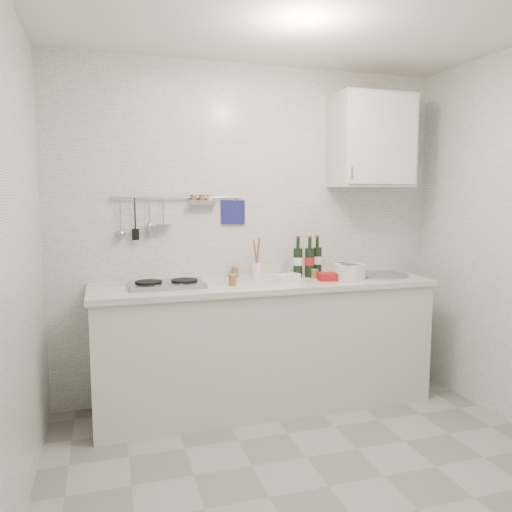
{
  "coord_description": "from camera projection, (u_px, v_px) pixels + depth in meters",
  "views": [
    {
      "loc": [
        -1.1,
        -2.26,
        1.53
      ],
      "look_at": [
        -0.13,
        0.9,
        1.13
      ],
      "focal_mm": 35.0,
      "sensor_mm": 36.0,
      "label": 1
    }
  ],
  "objects": [
    {
      "name": "back_wall",
      "position": [
        253.0,
        233.0,
        3.82
      ],
      "size": [
        3.0,
        0.02,
        2.5
      ],
      "primitive_type": "cube",
      "color": "silver",
      "rests_on": "floor"
    },
    {
      "name": "plate_stack_sink",
      "position": [
        348.0,
        272.0,
        3.71
      ],
      "size": [
        0.3,
        0.29,
        0.11
      ],
      "rotation": [
        0.0,
        0.0,
        0.27
      ],
      "color": "white",
      "rests_on": "counter"
    },
    {
      "name": "wall_cabinet",
      "position": [
        372.0,
        141.0,
        3.83
      ],
      "size": [
        0.6,
        0.38,
        0.7
      ],
      "color": "beige",
      "rests_on": "back_wall"
    },
    {
      "name": "utensil_crock",
      "position": [
        257.0,
        269.0,
        3.71
      ],
      "size": [
        0.08,
        0.08,
        0.31
      ],
      "rotation": [
        0.0,
        0.0,
        0.24
      ],
      "color": "white",
      "rests_on": "counter"
    },
    {
      "name": "wine_bottles",
      "position": [
        308.0,
        256.0,
        3.79
      ],
      "size": [
        0.24,
        0.11,
        0.31
      ],
      "rotation": [
        0.0,
        0.0,
        0.11
      ],
      "color": "black",
      "rests_on": "counter"
    },
    {
      "name": "jar_c",
      "position": [
        315.0,
        273.0,
        3.74
      ],
      "size": [
        0.06,
        0.06,
        0.07
      ],
      "rotation": [
        0.0,
        0.0,
        -0.22
      ],
      "color": "brown",
      "rests_on": "counter"
    },
    {
      "name": "wall_rail",
      "position": [
        175.0,
        211.0,
        3.6
      ],
      "size": [
        0.98,
        0.09,
        0.34
      ],
      "color": "#93969B",
      "rests_on": "back_wall"
    },
    {
      "name": "counter",
      "position": [
        266.0,
        347.0,
        3.64
      ],
      "size": [
        2.44,
        0.64,
        0.96
      ],
      "color": "beige",
      "rests_on": "floor"
    },
    {
      "name": "floor",
      "position": [
        329.0,
        486.0,
        2.64
      ],
      "size": [
        3.0,
        3.0,
        0.0
      ],
      "primitive_type": "plane",
      "color": "slate",
      "rests_on": "ground"
    },
    {
      "name": "jar_b",
      "position": [
        309.0,
        271.0,
        3.82
      ],
      "size": [
        0.06,
        0.06,
        0.07
      ],
      "rotation": [
        0.0,
        0.0,
        0.12
      ],
      "color": "brown",
      "rests_on": "counter"
    },
    {
      "name": "jar_d",
      "position": [
        233.0,
        280.0,
        3.42
      ],
      "size": [
        0.06,
        0.06,
        0.08
      ],
      "rotation": [
        0.0,
        0.0,
        0.02
      ],
      "color": "brown",
      "rests_on": "counter"
    },
    {
      "name": "plate_stack_hob",
      "position": [
        178.0,
        284.0,
        3.4
      ],
      "size": [
        0.33,
        0.32,
        0.03
      ],
      "rotation": [
        0.0,
        0.0,
        0.03
      ],
      "color": "#546DBF",
      "rests_on": "counter"
    },
    {
      "name": "wall_left",
      "position": [
        2.0,
        264.0,
        2.06
      ],
      "size": [
        0.02,
        2.8,
        2.5
      ],
      "primitive_type": "cube",
      "color": "silver",
      "rests_on": "floor"
    },
    {
      "name": "strawberry_punnet",
      "position": [
        327.0,
        277.0,
        3.63
      ],
      "size": [
        0.15,
        0.15,
        0.05
      ],
      "primitive_type": "cube",
      "rotation": [
        0.0,
        0.0,
        -0.18
      ],
      "color": "red",
      "rests_on": "counter"
    },
    {
      "name": "butter_dish",
      "position": [
        287.0,
        278.0,
        3.57
      ],
      "size": [
        0.21,
        0.15,
        0.06
      ],
      "primitive_type": "cube",
      "rotation": [
        0.0,
        0.0,
        0.36
      ],
      "color": "white",
      "rests_on": "counter"
    },
    {
      "name": "jar_a",
      "position": [
        235.0,
        272.0,
        3.75
      ],
      "size": [
        0.06,
        0.06,
        0.09
      ],
      "rotation": [
        0.0,
        0.0,
        -0.26
      ],
      "color": "brown",
      "rests_on": "counter"
    }
  ]
}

